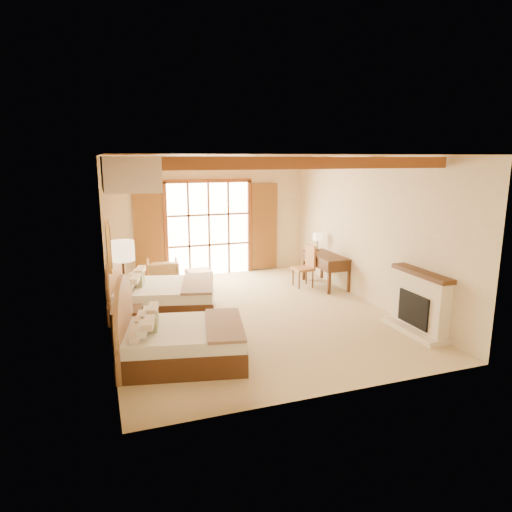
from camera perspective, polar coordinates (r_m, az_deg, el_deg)
name	(u,v)px	position (r m, az deg, el deg)	size (l,w,h in m)	color
floor	(250,313)	(9.52, -0.80, -7.18)	(7.00, 7.00, 0.00)	tan
wall_back	(208,216)	(12.44, -6.00, 4.95)	(5.50, 5.50, 0.00)	beige
wall_left	(105,246)	(8.65, -18.37, 1.19)	(7.00, 7.00, 0.00)	beige
wall_right	(368,230)	(10.31, 13.83, 3.16)	(7.00, 7.00, 0.00)	beige
ceiling	(249,155)	(8.98, -0.86, 12.47)	(7.00, 7.00, 0.00)	#BA813E
ceiling_beams	(249,162)	(8.98, -0.86, 11.70)	(5.39, 4.60, 0.18)	brown
french_doors	(209,229)	(12.43, -5.90, 3.32)	(3.95, 0.08, 2.60)	white
fireplace	(419,306)	(8.90, 19.69, -5.85)	(0.46, 1.40, 1.16)	beige
painting	(108,245)	(7.89, -17.96, 1.31)	(0.06, 0.95, 0.75)	#EEB956
canopy_valance	(129,173)	(6.53, -15.61, 9.92)	(0.70, 1.40, 0.45)	#F2DCC4
bed_near	(175,340)	(7.34, -10.13, -10.27)	(2.18, 1.79, 1.25)	#4A2213
bed_far	(157,295)	(9.60, -12.25, -4.76)	(2.37, 1.97, 1.33)	#4A2213
nightstand	(127,326)	(8.29, -15.78, -8.40)	(0.51, 0.51, 0.62)	#4A2213
floor_lamp	(123,258)	(7.73, -16.32, -0.20)	(0.39, 0.39, 1.84)	#34241A
armchair	(163,273)	(11.52, -11.56, -2.15)	(0.75, 0.77, 0.70)	#A27C48
ottoman	(199,278)	(11.50, -7.17, -2.76)	(0.57, 0.57, 0.41)	#A36944
desk	(325,269)	(11.54, 8.68, -1.61)	(0.66, 1.50, 0.80)	#4A2213
desk_chair	(304,274)	(11.41, 6.00, -2.23)	(0.47, 0.47, 1.04)	#AB7043
desk_lamp	(317,237)	(11.86, 7.69, 2.31)	(0.22, 0.22, 0.45)	#34241A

